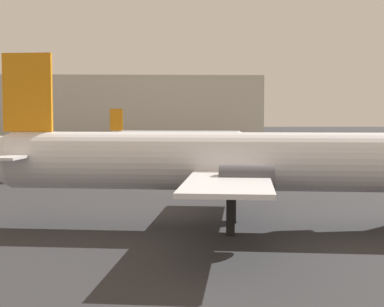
# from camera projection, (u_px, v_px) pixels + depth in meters

# --- Properties ---
(airplane_at_gate) EXTENTS (40.93, 24.56, 11.51)m
(airplane_at_gate) POSITION_uv_depth(u_px,v_px,m) (252.00, 162.00, 37.36)
(airplane_at_gate) COLOR white
(airplane_at_gate) RESTS_ON ground_plane
(airplane_far_left) EXTENTS (28.16, 24.83, 9.14)m
(airplane_far_left) POSITION_uv_depth(u_px,v_px,m) (19.00, 147.00, 74.54)
(airplane_far_left) COLOR silver
(airplane_far_left) RESTS_ON ground_plane
(airplane_far_right) EXTENTS (29.08, 21.07, 8.29)m
(airplane_far_right) POSITION_uv_depth(u_px,v_px,m) (174.00, 139.00, 103.23)
(airplane_far_right) COLOR silver
(airplane_far_right) RESTS_ON ground_plane
(terminal_building) EXTENTS (81.66, 24.63, 15.84)m
(terminal_building) POSITION_uv_depth(u_px,v_px,m) (85.00, 111.00, 137.87)
(terminal_building) COLOR beige
(terminal_building) RESTS_ON ground_plane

